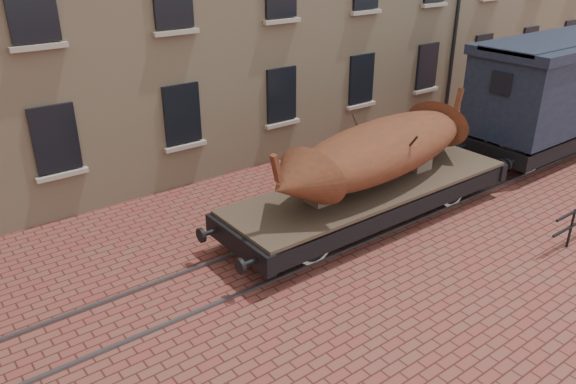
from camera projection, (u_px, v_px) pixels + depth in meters
ground at (365, 223)px, 14.54m from camera, size 90.00×90.00×0.00m
rail_track at (365, 222)px, 14.53m from camera, size 30.00×1.52×0.06m
flatcar_wagon at (371, 192)px, 14.27m from camera, size 9.04×2.45×1.36m
iron_boat at (382, 148)px, 13.96m from camera, size 7.56×2.99×1.78m
goods_van at (557, 83)px, 18.20m from camera, size 7.46×2.72×3.86m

